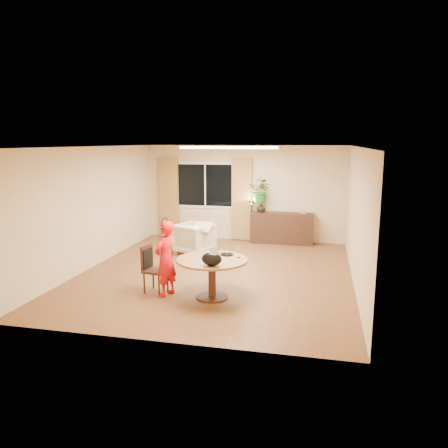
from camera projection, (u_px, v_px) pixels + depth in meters
The scene contains 24 objects.
floor at pixel (216, 273), 9.11m from camera, with size 6.50×6.50×0.00m, color brown.
ceiling at pixel (216, 147), 8.62m from camera, with size 6.50×6.50×0.00m, color white.
wall_back at pixel (244, 193), 11.98m from camera, with size 5.50×5.50×0.00m, color #CFAE86.
wall_left at pixel (93, 207), 9.46m from camera, with size 6.50×6.50×0.00m, color #CFAE86.
wall_right at pixel (357, 217), 8.28m from camera, with size 6.50×6.50×0.00m, color #CFAE86.
window at pixel (205, 185), 12.16m from camera, with size 1.70×0.03×1.30m.
curtain_left at pixel (169, 197), 12.38m from camera, with size 0.55×0.08×2.25m, color olive.
curtain_right at pixel (242, 199), 11.93m from camera, with size 0.55×0.08×2.25m, color olive.
ceiling_panel at pixel (229, 148), 9.78m from camera, with size 2.20×0.35×0.05m, color white.
dining_table at pixel (212, 267), 7.58m from camera, with size 1.24×1.24×0.71m.
dining_chair at pixel (156, 269), 7.88m from camera, with size 0.41×0.38×0.87m, color black, non-canonical shape.
child at pixel (166, 259), 7.69m from camera, with size 0.32×0.49×1.34m, color #B30D0E.
laptop at pixel (208, 253), 7.55m from camera, with size 0.33×0.22×0.22m, color #B7B7BC, non-canonical shape.
tumbler at pixel (217, 252), 7.80m from camera, with size 0.07×0.07×0.11m, color white, non-canonical shape.
wine_glass at pixel (239, 252), 7.61m from camera, with size 0.07×0.07×0.21m, color white, non-canonical shape.
pot_lid at pixel (227, 254), 7.81m from camera, with size 0.24×0.24×0.04m, color white, non-canonical shape.
handbag at pixel (212, 259), 7.11m from camera, with size 0.34×0.20×0.23m, color black, non-canonical shape.
armchair at pixel (195, 238), 10.65m from camera, with size 0.80×0.82×0.74m, color #C1AF99.
throw at pixel (202, 224), 10.46m from camera, with size 0.45×0.55×0.03m, color beige, non-canonical shape.
sideboard at pixel (282, 228), 11.69m from camera, with size 1.66×0.41×0.83m, color black.
vase at pixel (261, 208), 11.71m from camera, with size 0.24×0.24×0.25m, color black.
bouquet at pixel (261, 191), 11.63m from camera, with size 0.59×0.51×0.66m, color #3D6F29.
book_stack at pixel (304, 212), 11.48m from camera, with size 0.18×0.14×0.08m, color #876444, non-canonical shape.
desk_lamp at pixel (251, 206), 11.71m from camera, with size 0.13×0.13×0.33m, color black, non-canonical shape.
Camera 1 is at (2.08, -8.51, 2.71)m, focal length 35.00 mm.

